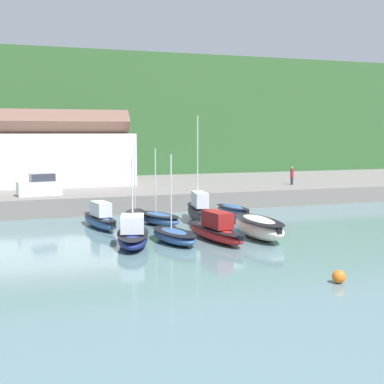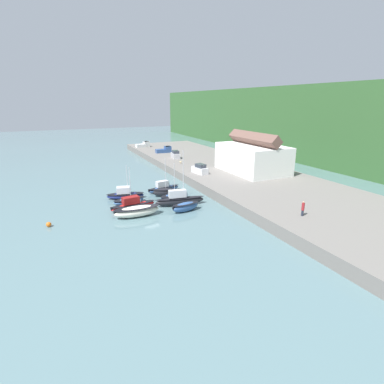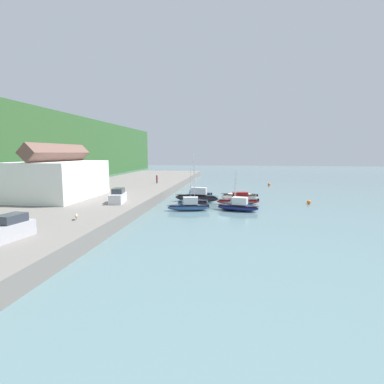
{
  "view_description": "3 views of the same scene",
  "coord_description": "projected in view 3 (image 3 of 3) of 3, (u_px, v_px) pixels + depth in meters",
  "views": [
    {
      "loc": [
        -16.17,
        -38.65,
        7.97
      ],
      "look_at": [
        0.08,
        8.65,
        2.37
      ],
      "focal_mm": 50.0,
      "sensor_mm": 36.0,
      "label": 1
    },
    {
      "loc": [
        44.33,
        -13.25,
        17.15
      ],
      "look_at": [
        -2.44,
        8.64,
        1.39
      ],
      "focal_mm": 28.0,
      "sensor_mm": 36.0,
      "label": 2
    },
    {
      "loc": [
        -55.75,
        -1.43,
        9.27
      ],
      "look_at": [
        -0.05,
        6.32,
        1.83
      ],
      "focal_mm": 28.0,
      "sensor_mm": 36.0,
      "label": 3
    }
  ],
  "objects": [
    {
      "name": "parked_car_0",
      "position": [
        10.0,
        229.0,
        25.97
      ],
      "size": [
        4.42,
        2.39,
        2.16
      ],
      "rotation": [
        0.0,
        0.0,
        1.43
      ],
      "color": "#B7B7BC",
      "rests_on": "quay_promenade"
    },
    {
      "name": "moored_boat_1",
      "position": [
        196.0,
        203.0,
        50.47
      ],
      "size": [
        2.71,
        4.55,
        7.24
      ],
      "rotation": [
        0.0,
        0.0,
        -0.29
      ],
      "color": "black",
      "rests_on": "ground_plane"
    },
    {
      "name": "ground_plane",
      "position": [
        225.0,
        202.0,
        56.15
      ],
      "size": [
        320.0,
        320.0,
        0.0
      ],
      "primitive_type": "plane",
      "color": "slate"
    },
    {
      "name": "mooring_buoy_1",
      "position": [
        309.0,
        202.0,
        54.2
      ],
      "size": [
        0.71,
        0.71,
        0.71
      ],
      "color": "orange",
      "rests_on": "ground_plane"
    },
    {
      "name": "moored_boat_2",
      "position": [
        193.0,
        202.0,
        52.85
      ],
      "size": [
        3.76,
        5.94,
        6.6
      ],
      "rotation": [
        0.0,
        0.0,
        0.33
      ],
      "color": "#33568E",
      "rests_on": "ground_plane"
    },
    {
      "name": "moored_boat_3",
      "position": [
        197.0,
        197.0,
        56.34
      ],
      "size": [
        2.79,
        8.75,
        9.43
      ],
      "rotation": [
        0.0,
        0.0,
        -0.16
      ],
      "color": "black",
      "rests_on": "ground_plane"
    },
    {
      "name": "dog_on_quay",
      "position": [
        76.0,
        216.0,
        33.5
      ],
      "size": [
        0.87,
        0.58,
        0.68
      ],
      "rotation": [
        0.0,
        0.0,
        5.1
      ],
      "color": "tan",
      "rests_on": "quay_promenade"
    },
    {
      "name": "mooring_buoy_0",
      "position": [
        269.0,
        184.0,
        84.85
      ],
      "size": [
        0.72,
        0.72,
        0.72
      ],
      "color": "orange",
      "rests_on": "ground_plane"
    },
    {
      "name": "moored_boat_4",
      "position": [
        200.0,
        195.0,
        59.39
      ],
      "size": [
        2.38,
        5.01,
        1.52
      ],
      "rotation": [
        0.0,
        0.0,
        0.16
      ],
      "color": "#33568E",
      "rests_on": "ground_plane"
    },
    {
      "name": "moored_boat_0",
      "position": [
        189.0,
        206.0,
        47.84
      ],
      "size": [
        2.71,
        7.01,
        2.23
      ],
      "rotation": [
        0.0,
        0.0,
        0.17
      ],
      "color": "#33568E",
      "rests_on": "ground_plane"
    },
    {
      "name": "quay_promenade",
      "position": [
        103.0,
        195.0,
        59.34
      ],
      "size": [
        132.77,
        24.49,
        1.78
      ],
      "color": "slate",
      "rests_on": "ground_plane"
    },
    {
      "name": "moored_boat_8",
      "position": [
        239.0,
        197.0,
        57.18
      ],
      "size": [
        2.59,
        7.19,
        1.65
      ],
      "rotation": [
        0.0,
        0.0,
        -0.02
      ],
      "color": "white",
      "rests_on": "ground_plane"
    },
    {
      "name": "parked_car_1",
      "position": [
        118.0,
        197.0,
        44.82
      ],
      "size": [
        4.41,
        2.38,
        2.16
      ],
      "rotation": [
        0.0,
        0.0,
        1.71
      ],
      "color": "silver",
      "rests_on": "quay_promenade"
    },
    {
      "name": "moored_boat_5",
      "position": [
        238.0,
        206.0,
        47.79
      ],
      "size": [
        3.74,
        7.1,
        6.19
      ],
      "rotation": [
        0.0,
        0.0,
        -0.24
      ],
      "color": "navy",
      "rests_on": "ground_plane"
    },
    {
      "name": "person_on_quay",
      "position": [
        157.0,
        179.0,
        73.4
      ],
      "size": [
        0.4,
        0.4,
        2.14
      ],
      "color": "#232838",
      "rests_on": "quay_promenade"
    },
    {
      "name": "harbor_clubhouse",
      "position": [
        60.0,
        178.0,
        49.43
      ],
      "size": [
        15.89,
        10.4,
        8.93
      ],
      "color": "white",
      "rests_on": "quay_promenade"
    },
    {
      "name": "moored_boat_7",
      "position": [
        239.0,
        200.0,
        53.85
      ],
      "size": [
        2.83,
        7.93,
        2.21
      ],
      "rotation": [
        0.0,
        0.0,
        0.13
      ],
      "color": "red",
      "rests_on": "ground_plane"
    },
    {
      "name": "moored_boat_6",
      "position": [
        238.0,
        204.0,
        50.79
      ],
      "size": [
        3.06,
        5.85,
        6.4
      ],
      "rotation": [
        0.0,
        0.0,
        0.17
      ],
      "color": "#33568E",
      "rests_on": "ground_plane"
    }
  ]
}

